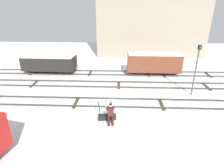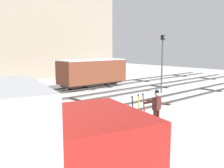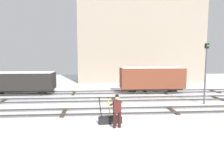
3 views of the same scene
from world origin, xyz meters
name	(u,v)px [view 2 (image 2 of 3)]	position (x,y,z in m)	size (l,w,h in m)	color
ground_plane	(118,112)	(0.00, 0.00, 0.00)	(60.00, 60.00, 0.00)	silver
track_main_line	(118,110)	(0.00, 0.00, 0.11)	(44.00, 1.94, 0.18)	#38332D
track_siding_near	(78,99)	(0.00, 3.94, 0.11)	(44.00, 1.94, 0.18)	#38332D
track_siding_far	(52,92)	(0.00, 7.58, 0.11)	(44.00, 1.94, 0.18)	#38332D
switch_lever_frame	(139,119)	(-0.78, -2.31, 0.25)	(1.28, 0.54, 1.45)	black
rail_worker	(156,106)	(-0.49, -3.05, 0.96)	(0.61, 0.69, 1.71)	#351511
signal_post	(162,58)	(6.62, 2.03, 2.70)	(0.24, 0.32, 4.49)	#4C4C4C
apartment_building	(42,27)	(4.94, 18.71, 5.98)	(17.41, 6.47, 11.94)	gray
freight_car_far_end	(93,72)	(4.03, 7.58, 1.43)	(6.11, 2.22, 2.49)	#2D2B28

